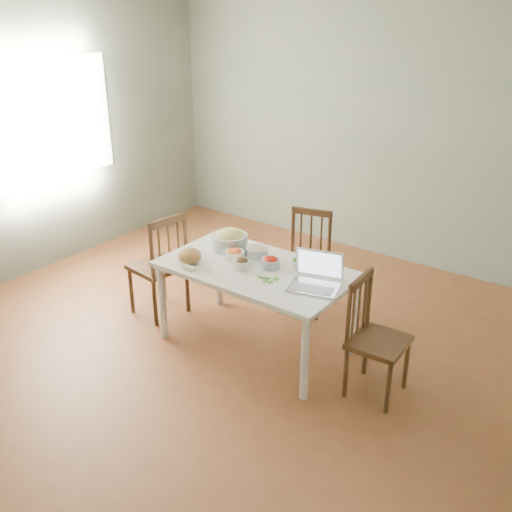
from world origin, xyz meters
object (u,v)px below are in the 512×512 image
Objects in this scene: dining_table at (256,307)px; laptop at (314,273)px; bread_boule at (190,256)px; bowl_squash at (230,239)px; chair_right at (379,339)px; chair_left at (157,264)px; chair_far at (304,263)px.

dining_table is 0.73m from laptop.
bread_boule is 0.51× the size of laptop.
laptop is at bearing -3.83° from dining_table.
laptop is (0.95, -0.20, 0.04)m from bowl_squash.
bowl_squash reaches higher than bread_boule.
chair_right is at bearing -11.37° from laptop.
chair_left is at bearing 165.57° from laptop.
bowl_squash is (0.64, 0.24, 0.31)m from chair_left.
laptop reaches higher than chair_right.
dining_table is 1.65× the size of chair_far.
chair_far is 4.93× the size of bread_boule.
chair_left reaches higher than chair_far.
dining_table is 1.68× the size of chair_right.
laptop is (1.59, 0.03, 0.35)m from chair_left.
chair_far reaches higher than chair_right.
chair_far is 0.94× the size of chair_left.
chair_left is at bearing -155.34° from chair_far.
dining_table is 0.62m from bowl_squash.
dining_table is at bearing 101.02° from chair_left.
chair_left is at bearing -176.11° from dining_table.
chair_left is at bearing 89.23° from chair_right.
chair_right reaches higher than dining_table.
laptop reaches higher than chair_far.
bread_boule is 0.62× the size of bowl_squash.
chair_left is 1.62m from laptop.
chair_left is 2.67× the size of laptop.
chair_right is at bearing 8.89° from bread_boule.
laptop reaches higher than bowl_squash.
chair_far is (-0.02, 0.77, 0.10)m from dining_table.
chair_far reaches higher than dining_table.
dining_table is 1.05m from chair_left.
bread_boule is at bearing -153.24° from dining_table.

